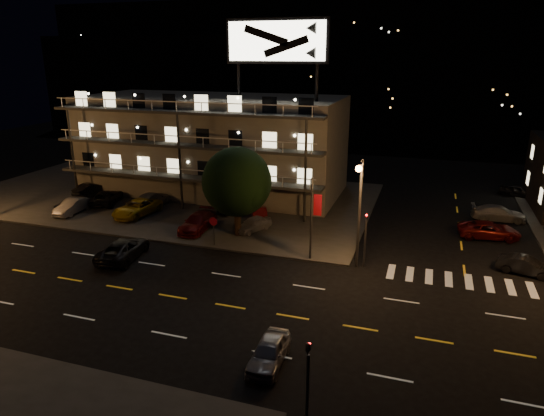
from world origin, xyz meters
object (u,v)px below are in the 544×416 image
(side_car_0, at_px, (526,266))
(road_car_west, at_px, (123,249))
(tree, at_px, (236,184))
(road_car_east, at_px, (269,352))
(lot_car_2, at_px, (137,208))
(lot_car_7, at_px, (152,200))
(lot_car_4, at_px, (253,224))

(side_car_0, distance_m, road_car_west, 29.34)
(road_car_west, bearing_deg, tree, -139.64)
(side_car_0, relative_size, road_car_west, 0.73)
(road_car_east, bearing_deg, lot_car_2, 135.44)
(lot_car_7, relative_size, road_car_west, 0.97)
(lot_car_2, height_order, side_car_0, lot_car_2)
(tree, height_order, side_car_0, tree)
(lot_car_7, bearing_deg, road_car_east, 133.33)
(side_car_0, bearing_deg, tree, 104.94)
(tree, xyz_separation_m, lot_car_2, (-11.02, 1.85, -3.75))
(tree, relative_size, side_car_0, 1.97)
(lot_car_7, distance_m, road_car_east, 28.23)
(road_car_east, bearing_deg, lot_car_7, 131.49)
(lot_car_2, xyz_separation_m, road_car_west, (4.53, -8.82, -0.15))
(tree, height_order, road_car_west, tree)
(lot_car_7, bearing_deg, lot_car_2, 92.36)
(lot_car_4, distance_m, road_car_west, 11.16)
(lot_car_4, distance_m, road_car_east, 18.80)
(lot_car_4, xyz_separation_m, side_car_0, (21.19, -1.91, -0.13))
(lot_car_2, height_order, lot_car_7, lot_car_7)
(lot_car_4, relative_size, road_car_west, 0.68)
(tree, distance_m, side_car_0, 22.50)
(tree, distance_m, lot_car_2, 11.78)
(lot_car_4, distance_m, side_car_0, 21.28)
(tree, xyz_separation_m, lot_car_7, (-11.12, 4.60, -3.74))
(tree, height_order, lot_car_7, tree)
(lot_car_2, distance_m, side_car_0, 33.24)
(lot_car_4, height_order, road_car_west, road_car_west)
(lot_car_2, xyz_separation_m, road_car_east, (19.21, -17.85, -0.23))
(tree, relative_size, road_car_east, 1.96)
(lot_car_7, relative_size, side_car_0, 1.34)
(side_car_0, height_order, road_car_west, road_car_west)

